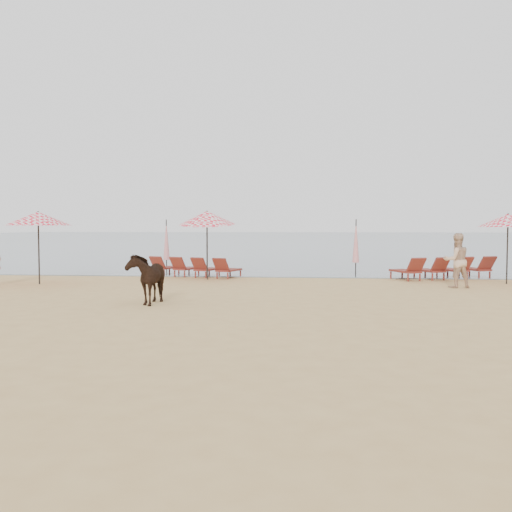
% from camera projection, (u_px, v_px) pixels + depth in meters
% --- Properties ---
extents(ground, '(120.00, 120.00, 0.00)m').
position_uv_depth(ground, '(233.00, 321.00, 11.94)').
color(ground, tan).
rests_on(ground, ground).
extents(sea, '(160.00, 140.00, 0.06)m').
position_uv_depth(sea, '(302.00, 238.00, 91.43)').
color(sea, '#51606B').
rests_on(sea, ground).
extents(lounger_cluster_left, '(3.66, 2.47, 0.54)m').
position_uv_depth(lounger_cluster_left, '(194.00, 267.00, 22.16)').
color(lounger_cluster_left, maroon).
rests_on(lounger_cluster_left, ground).
extents(lounger_cluster_right, '(3.97, 2.89, 0.58)m').
position_uv_depth(lounger_cluster_right, '(444.00, 268.00, 21.20)').
color(lounger_cluster_right, maroon).
rests_on(lounger_cluster_right, ground).
extents(umbrella_open_left_a, '(2.18, 2.18, 2.48)m').
position_uv_depth(umbrella_open_left_a, '(38.00, 219.00, 19.32)').
color(umbrella_open_left_a, black).
rests_on(umbrella_open_left_a, ground).
extents(umbrella_open_left_b, '(2.07, 2.11, 2.64)m').
position_uv_depth(umbrella_open_left_b, '(207.00, 218.00, 20.96)').
color(umbrella_open_left_b, black).
rests_on(umbrella_open_left_b, ground).
extents(umbrella_open_right, '(1.98, 1.98, 2.41)m').
position_uv_depth(umbrella_open_right, '(508.00, 220.00, 19.37)').
color(umbrella_open_right, black).
rests_on(umbrella_open_right, ground).
extents(umbrella_closed_left, '(0.27, 0.27, 2.25)m').
position_uv_depth(umbrella_closed_left, '(166.00, 240.00, 24.00)').
color(umbrella_closed_left, black).
rests_on(umbrella_closed_left, ground).
extents(umbrella_closed_right, '(0.27, 0.27, 2.24)m').
position_uv_depth(umbrella_closed_right, '(356.00, 241.00, 22.33)').
color(umbrella_closed_right, black).
rests_on(umbrella_closed_right, ground).
extents(cow, '(0.72, 1.56, 1.31)m').
position_uv_depth(cow, '(148.00, 278.00, 14.61)').
color(cow, black).
rests_on(cow, ground).
extents(beachgoer_right_a, '(0.96, 0.82, 1.75)m').
position_uv_depth(beachgoer_right_a, '(457.00, 261.00, 18.29)').
color(beachgoer_right_a, tan).
rests_on(beachgoer_right_a, ground).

